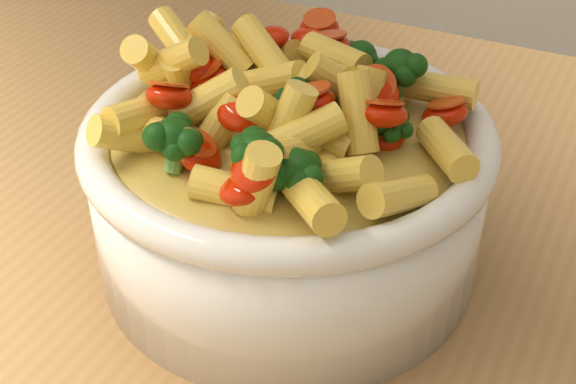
% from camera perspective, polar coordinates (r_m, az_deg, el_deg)
% --- Properties ---
extents(table, '(1.20, 0.80, 0.90)m').
position_cam_1_polar(table, '(0.65, -3.66, -9.91)').
color(table, '#AD7C4A').
rests_on(table, ground).
extents(serving_bowl, '(0.26, 0.26, 0.11)m').
position_cam_1_polar(serving_bowl, '(0.52, 0.00, 0.12)').
color(serving_bowl, white).
rests_on(serving_bowl, table).
extents(pasta_salad, '(0.21, 0.21, 0.05)m').
position_cam_1_polar(pasta_salad, '(0.48, 0.00, 6.82)').
color(pasta_salad, '#FFC650').
rests_on(pasta_salad, serving_bowl).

